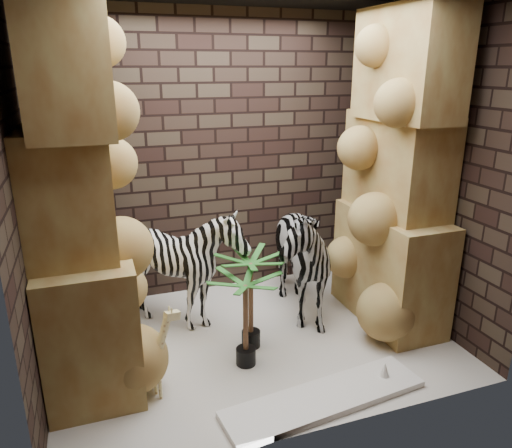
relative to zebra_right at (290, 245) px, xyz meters
name	(u,v)px	position (x,y,z in m)	size (l,w,h in m)	color
floor	(254,340)	(-0.52, -0.41, -0.74)	(3.50, 3.50, 0.00)	silver
wall_back	(216,158)	(-0.52, 0.84, 0.76)	(3.50, 3.50, 0.00)	black
wall_front	(322,230)	(-0.52, -1.66, 0.76)	(3.50, 3.50, 0.00)	black
wall_left	(25,202)	(-2.27, -0.41, 0.76)	(3.00, 3.00, 0.00)	black
wall_right	(428,170)	(1.23, -0.41, 0.76)	(3.00, 3.00, 0.00)	black
rock_pillar_left	(77,198)	(-1.92, -0.41, 0.76)	(0.68, 1.30, 3.00)	tan
rock_pillar_right	(398,172)	(0.90, -0.41, 0.76)	(0.58, 1.25, 3.00)	tan
zebra_right	(290,245)	(0.00, 0.00, 0.00)	(0.68, 1.26, 1.49)	white
zebra_left	(184,272)	(-1.06, 0.11, -0.18)	(1.00, 1.24, 1.12)	white
giraffe_toy	(144,359)	(-1.57, -0.95, -0.37)	(0.38, 0.13, 0.74)	#FFF0A5
palm_front	(251,301)	(-0.58, -0.48, -0.29)	(0.36, 0.36, 0.92)	#146417
palm_back	(246,320)	(-0.71, -0.73, -0.32)	(0.36, 0.36, 0.84)	#146417
surfboard	(325,399)	(-0.29, -1.40, -0.72)	(1.63, 0.40, 0.05)	white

